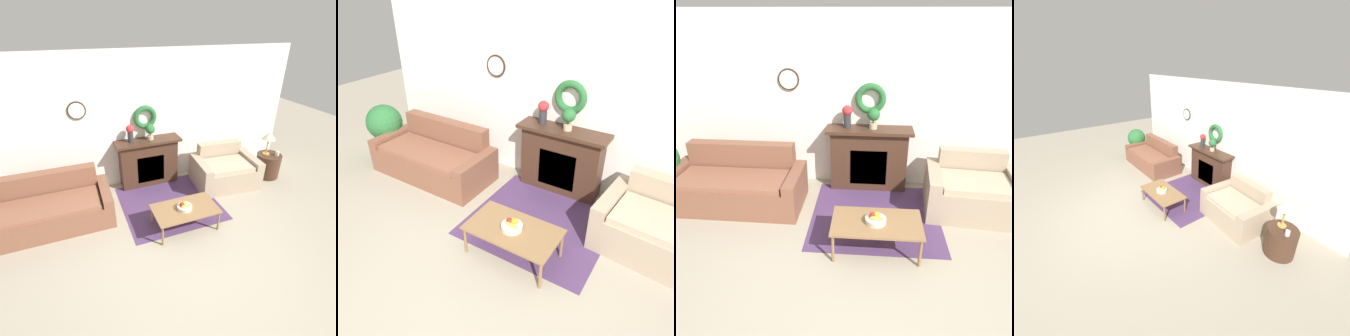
% 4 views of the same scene
% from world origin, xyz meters
% --- Properties ---
extents(ground_plane, '(16.00, 16.00, 0.00)m').
position_xyz_m(ground_plane, '(0.00, 0.00, 0.00)').
color(ground_plane, '#9E937F').
extents(floor_rug, '(1.80, 1.72, 0.01)m').
position_xyz_m(floor_rug, '(0.14, 1.69, 0.00)').
color(floor_rug, '#4C335B').
rests_on(floor_rug, ground_plane).
extents(wall_back, '(6.80, 0.17, 2.70)m').
position_xyz_m(wall_back, '(-0.00, 2.78, 1.35)').
color(wall_back, white).
rests_on(wall_back, ground_plane).
extents(fireplace, '(1.34, 0.41, 1.02)m').
position_xyz_m(fireplace, '(0.02, 2.57, 0.51)').
color(fireplace, '#42281C').
rests_on(fireplace, ground_plane).
extents(couch_left, '(1.98, 0.95, 0.85)m').
position_xyz_m(couch_left, '(-1.93, 1.89, 0.30)').
color(couch_left, brown).
rests_on(couch_left, ground_plane).
extents(loveseat_right, '(1.37, 1.05, 0.82)m').
position_xyz_m(loveseat_right, '(1.52, 1.97, 0.31)').
color(loveseat_right, tan).
rests_on(loveseat_right, ground_plane).
extents(coffee_table, '(1.07, 0.62, 0.39)m').
position_xyz_m(coffee_table, '(0.14, 0.97, 0.36)').
color(coffee_table, olive).
rests_on(coffee_table, ground_plane).
extents(fruit_bowl, '(0.25, 0.25, 0.12)m').
position_xyz_m(fruit_bowl, '(0.13, 0.97, 0.44)').
color(fruit_bowl, beige).
rests_on(fruit_bowl, coffee_table).
extents(vase_on_mantel_left, '(0.16, 0.16, 0.35)m').
position_xyz_m(vase_on_mantel_left, '(-0.33, 2.58, 1.22)').
color(vase_on_mantel_left, '#2D2D33').
rests_on(vase_on_mantel_left, fireplace).
extents(potted_plant_on_mantel, '(0.19, 0.19, 0.32)m').
position_xyz_m(potted_plant_on_mantel, '(0.07, 2.56, 1.21)').
color(potted_plant_on_mantel, tan).
rests_on(potted_plant_on_mantel, fireplace).
extents(potted_plant_floor_by_couch, '(0.63, 0.63, 0.95)m').
position_xyz_m(potted_plant_floor_by_couch, '(-3.14, 1.94, 0.61)').
color(potted_plant_floor_by_couch, tan).
rests_on(potted_plant_floor_by_couch, ground_plane).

